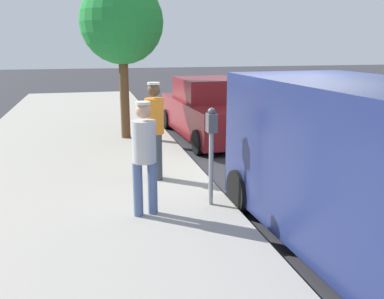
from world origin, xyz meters
TOP-DOWN VIEW (x-y plane):
  - ground_plane at (0.00, 0.00)m, footprint 80.00×80.00m
  - sidewalk_slab at (3.50, 0.00)m, footprint 5.00×32.00m
  - parking_meter_near at (1.35, 0.42)m, footprint 0.14×0.18m
  - pedestrian_in_orange at (1.98, -1.07)m, footprint 0.34×0.34m
  - pedestrian_in_gray at (2.39, 0.58)m, footprint 0.36×0.34m
  - parked_sedan_behind at (-0.17, -4.84)m, footprint 2.11×4.48m
  - street_tree at (2.20, -4.75)m, footprint 2.10×2.10m

SIDE VIEW (x-z plane):
  - ground_plane at x=0.00m, z-range 0.00..0.00m
  - sidewalk_slab at x=3.50m, z-range 0.00..0.15m
  - parked_sedan_behind at x=-0.17m, z-range -0.08..1.57m
  - pedestrian_in_gray at x=2.39m, z-range 0.27..1.93m
  - pedestrian_in_orange at x=1.98m, z-range 0.29..2.06m
  - parking_meter_near at x=1.35m, z-range 0.42..1.94m
  - street_tree at x=2.20m, z-range 1.08..5.09m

